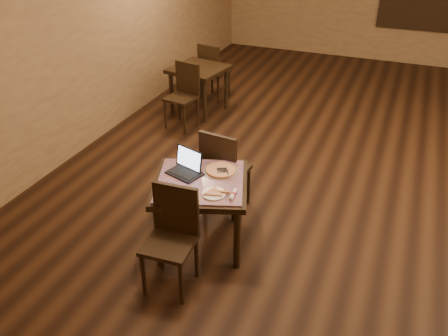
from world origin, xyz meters
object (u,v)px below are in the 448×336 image
at_px(other_table_b_chair_far, 212,69).
at_px(tiled_table, 201,189).
at_px(other_table_b_chair_near, 184,92).
at_px(chair_main_near, 172,232).
at_px(other_table_b, 199,75).
at_px(chair_main_far, 223,167).
at_px(pizza_pan, 221,171).
at_px(laptop, 187,166).

bearing_deg(other_table_b_chair_far, tiled_table, 121.47).
bearing_deg(other_table_b_chair_near, chair_main_near, -55.76).
height_order(tiled_table, other_table_b_chair_far, other_table_b_chair_far).
height_order(tiled_table, other_table_b, other_table_b).
bearing_deg(chair_main_near, tiled_table, 86.01).
bearing_deg(chair_main_far, pizza_pan, 116.07).
height_order(chair_main_near, other_table_b_chair_far, chair_main_near).
height_order(chair_main_far, other_table_b_chair_near, chair_main_far).
distance_m(chair_main_near, other_table_b, 4.03).
xyz_separation_m(tiled_table, other_table_b, (-1.47, 3.14, -0.02)).
distance_m(laptop, pizza_pan, 0.35).
xyz_separation_m(tiled_table, pizza_pan, (0.12, 0.24, 0.11)).
distance_m(chair_main_near, pizza_pan, 0.88).
bearing_deg(tiled_table, other_table_b_chair_near, 100.50).
height_order(laptop, other_table_b, laptop).
bearing_deg(other_table_b_chair_near, other_table_b, 101.25).
distance_m(other_table_b, other_table_b_chair_far, 0.58).
bearing_deg(other_table_b_chair_near, other_table_b_chair_far, 101.25).
relative_size(chair_main_near, pizza_pan, 2.79).
distance_m(pizza_pan, other_table_b_chair_near, 2.81).
bearing_deg(chair_main_near, laptop, 101.72).
height_order(laptop, other_table_b_chair_far, laptop).
bearing_deg(laptop, tiled_table, -9.63).
xyz_separation_m(chair_main_near, laptop, (-0.19, 0.72, 0.26)).
relative_size(laptop, pizza_pan, 1.10).
relative_size(pizza_pan, other_table_b_chair_far, 0.36).
xyz_separation_m(laptop, other_table_b, (-1.27, 3.04, -0.19)).
xyz_separation_m(other_table_b_chair_near, other_table_b_chair_far, (-0.03, 1.16, 0.00)).
distance_m(chair_main_near, other_table_b_chair_far, 4.58).
height_order(chair_main_far, other_table_b, chair_main_far).
xyz_separation_m(pizza_pan, other_table_b, (-1.59, 2.90, -0.13)).
bearing_deg(tiled_table, other_table_b_chair_far, 92.70).
relative_size(tiled_table, chair_main_near, 1.17).
height_order(chair_main_near, pizza_pan, chair_main_near).
xyz_separation_m(laptop, other_table_b_chair_far, (-1.28, 3.62, -0.26)).
bearing_deg(pizza_pan, chair_main_near, -98.37).
height_order(pizza_pan, other_table_b_chair_far, other_table_b_chair_far).
bearing_deg(other_table_b_chair_far, pizza_pan, 124.46).
relative_size(pizza_pan, other_table_b_chair_near, 0.36).
height_order(chair_main_far, pizza_pan, chair_main_far).
relative_size(chair_main_near, laptop, 2.55).
bearing_deg(other_table_b, other_table_b_chair_far, 101.25).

